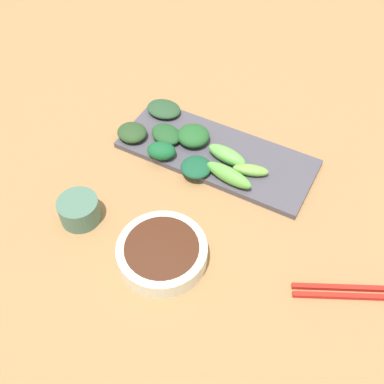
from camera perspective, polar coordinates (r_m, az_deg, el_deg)
tabletop at (r=0.88m, az=1.73°, el=0.53°), size 2.10×2.10×0.02m
sauce_bowl at (r=0.76m, az=-3.72°, el=-7.42°), size 0.15×0.15×0.03m
serving_plate at (r=0.91m, az=3.06°, el=4.74°), size 0.15×0.38×0.01m
broccoli_leafy_0 at (r=0.89m, az=-3.80°, el=5.10°), size 0.06×0.07×0.03m
broccoli_leafy_1 at (r=0.92m, az=0.17°, el=6.97°), size 0.08×0.08×0.03m
broccoli_leafy_2 at (r=0.99m, az=-3.51°, el=10.19°), size 0.06×0.07×0.02m
broccoli_stalk_3 at (r=0.85m, az=4.55°, el=2.10°), size 0.04×0.10×0.03m
broccoli_stalk_4 at (r=0.89m, az=4.32°, el=4.58°), size 0.04×0.09×0.03m
broccoli_stalk_5 at (r=0.87m, az=7.26°, el=2.71°), size 0.04×0.07×0.02m
broccoli_leafy_6 at (r=0.87m, az=0.52°, el=3.09°), size 0.06×0.06×0.02m
broccoli_leafy_7 at (r=0.94m, az=-7.41°, el=7.30°), size 0.06×0.06×0.02m
broccoli_leafy_8 at (r=0.93m, az=-3.20°, el=7.13°), size 0.07×0.08×0.02m
chopsticks at (r=0.79m, az=20.70°, el=-11.54°), size 0.12×0.22×0.01m
tea_cup at (r=0.82m, az=-13.75°, el=-2.18°), size 0.07×0.07×0.05m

